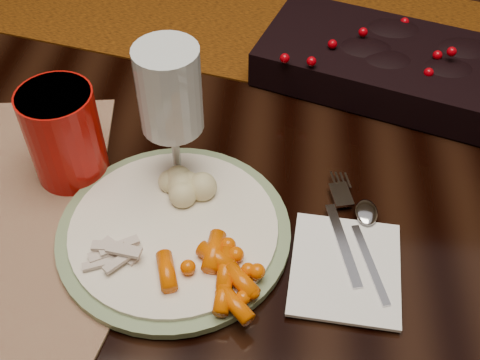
# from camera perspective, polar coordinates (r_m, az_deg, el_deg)

# --- Properties ---
(floor) EXTENTS (5.00, 5.00, 0.00)m
(floor) POSITION_cam_1_polar(r_m,az_deg,el_deg) (1.51, -0.46, -13.99)
(floor) COLOR black
(floor) RESTS_ON ground
(dining_table) EXTENTS (1.80, 1.00, 0.75)m
(dining_table) POSITION_cam_1_polar(r_m,az_deg,el_deg) (1.20, -0.57, -5.27)
(dining_table) COLOR black
(dining_table) RESTS_ON floor
(table_runner) EXTENTS (1.73, 0.72, 0.00)m
(table_runner) POSITION_cam_1_polar(r_m,az_deg,el_deg) (1.07, 2.93, 14.79)
(table_runner) COLOR #3A250F
(table_runner) RESTS_ON dining_table
(centerpiece) EXTENTS (0.41, 0.30, 0.07)m
(centerpiece) POSITION_cam_1_polar(r_m,az_deg,el_deg) (0.94, 13.87, 11.08)
(centerpiece) COLOR black
(centerpiece) RESTS_ON table_runner
(dinner_plate) EXTENTS (0.35, 0.35, 0.02)m
(dinner_plate) POSITION_cam_1_polar(r_m,az_deg,el_deg) (0.72, -6.28, -4.77)
(dinner_plate) COLOR white
(dinner_plate) RESTS_ON placemat_main
(baby_carrots) EXTENTS (0.13, 0.11, 0.02)m
(baby_carrots) POSITION_cam_1_polar(r_m,az_deg,el_deg) (0.66, -2.99, -8.58)
(baby_carrots) COLOR #DD5400
(baby_carrots) RESTS_ON dinner_plate
(mashed_potatoes) EXTENTS (0.09, 0.08, 0.04)m
(mashed_potatoes) POSITION_cam_1_polar(r_m,az_deg,el_deg) (0.73, -5.19, -0.36)
(mashed_potatoes) COLOR #DDBF79
(mashed_potatoes) RESTS_ON dinner_plate
(turkey_shreds) EXTENTS (0.07, 0.07, 0.01)m
(turkey_shreds) POSITION_cam_1_polar(r_m,az_deg,el_deg) (0.69, -11.82, -6.97)
(turkey_shreds) COLOR beige
(turkey_shreds) RESTS_ON dinner_plate
(napkin) EXTENTS (0.13, 0.15, 0.00)m
(napkin) POSITION_cam_1_polar(r_m,az_deg,el_deg) (0.70, 9.96, -8.24)
(napkin) COLOR white
(napkin) RESTS_ON placemat_main
(fork) EXTENTS (0.06, 0.16, 0.00)m
(fork) POSITION_cam_1_polar(r_m,az_deg,el_deg) (0.73, 9.71, -4.78)
(fork) COLOR silver
(fork) RESTS_ON napkin
(spoon) EXTENTS (0.06, 0.14, 0.00)m
(spoon) POSITION_cam_1_polar(r_m,az_deg,el_deg) (0.72, 12.11, -6.24)
(spoon) COLOR #BDBDBD
(spoon) RESTS_ON napkin
(red_cup) EXTENTS (0.11, 0.11, 0.13)m
(red_cup) POSITION_cam_1_polar(r_m,az_deg,el_deg) (0.78, -16.33, 4.14)
(red_cup) COLOR #A80D08
(red_cup) RESTS_ON placemat_main
(wine_glass) EXTENTS (0.09, 0.09, 0.21)m
(wine_glass) POSITION_cam_1_polar(r_m,az_deg,el_deg) (0.71, -6.38, 5.39)
(wine_glass) COLOR silver
(wine_glass) RESTS_ON dining_table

